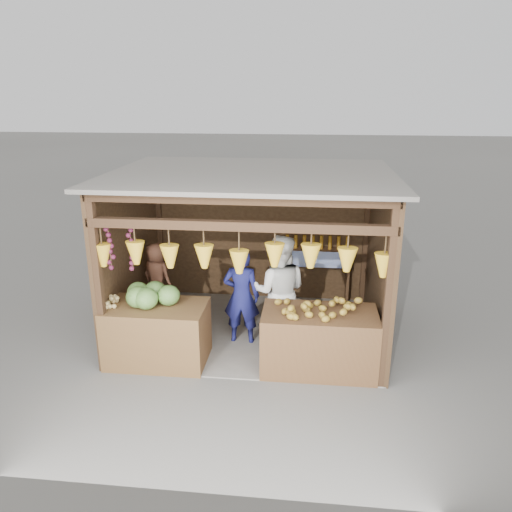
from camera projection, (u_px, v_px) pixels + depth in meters
The scene contains 12 objects.
ground at pixel (252, 331), 8.36m from camera, with size 80.00×80.00×0.00m, color #514F49.
stall_structure at pixel (249, 236), 7.80m from camera, with size 4.30×3.30×2.66m.
back_shelf at pixel (316, 259), 9.19m from camera, with size 1.25×0.32×1.32m.
counter_left at pixel (157, 334), 7.31m from camera, with size 1.44×0.85×0.89m, color #52341B.
counter_right at pixel (319, 341), 7.09m from camera, with size 1.61×0.85×0.89m, color #4C2E19.
stool at pixel (160, 317), 8.54m from camera, with size 0.31×0.31×0.29m, color black.
man_standing at pixel (241, 296), 7.76m from camera, with size 0.57×0.38×1.57m, color #151751.
woman_standing at pixel (279, 291), 7.69m from camera, with size 0.87×0.68×1.78m, color white.
vendor_seated at pixel (157, 277), 8.31m from camera, with size 0.57×0.37×1.17m, color brown.
melon_pile at pixel (149, 295), 7.14m from camera, with size 1.00×0.50×0.32m, color #214B14, non-canonical shape.
tanfruit_pile at pixel (110, 302), 7.15m from camera, with size 0.34×0.40×0.13m, color #A7834D, non-canonical shape.
mango_pile at pixel (320, 307), 6.87m from camera, with size 1.40×0.64×0.22m, color #B35517, non-canonical shape.
Camera 1 is at (0.89, -7.49, 3.82)m, focal length 35.00 mm.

